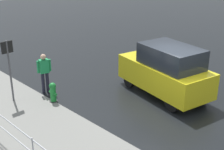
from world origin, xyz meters
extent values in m
plane|color=black|center=(0.00, 0.00, 0.00)|extent=(60.00, 60.00, 0.00)
cube|color=yellow|center=(1.03, -0.99, 0.79)|extent=(4.15, 2.40, 0.99)
cube|color=#1E232B|center=(0.72, -0.93, 1.67)|extent=(2.58, 1.91, 0.77)
cylinder|color=black|center=(2.43, -0.53, 0.30)|extent=(0.63, 0.33, 0.60)
cylinder|color=black|center=(2.16, -1.93, 0.30)|extent=(0.63, 0.33, 0.60)
cylinder|color=black|center=(-0.10, -0.04, 0.30)|extent=(0.63, 0.33, 0.60)
cylinder|color=black|center=(-0.37, -1.44, 0.30)|extent=(0.63, 0.33, 0.60)
cylinder|color=#197A2D|center=(3.45, 2.62, 0.31)|extent=(0.22, 0.22, 0.62)
sphere|color=#197A2D|center=(3.45, 2.62, 0.67)|extent=(0.26, 0.26, 0.26)
cylinder|color=#197A2D|center=(3.29, 2.62, 0.38)|extent=(0.10, 0.09, 0.09)
cylinder|color=#197A2D|center=(3.61, 2.62, 0.38)|extent=(0.10, 0.09, 0.09)
cylinder|color=#2D2D2D|center=(3.45, 2.62, 0.03)|extent=(0.31, 0.31, 0.06)
cube|color=#1E8C4C|center=(4.45, 2.31, 1.12)|extent=(0.34, 0.41, 0.55)
sphere|color=tan|center=(4.45, 2.31, 1.51)|extent=(0.22, 0.22, 0.22)
cylinder|color=#1E1E2D|center=(4.42, 2.23, 0.42)|extent=(0.13, 0.13, 0.85)
cylinder|color=#1E1E2D|center=(4.48, 2.40, 0.42)|extent=(0.13, 0.13, 0.85)
cylinder|color=#1E8C4C|center=(4.38, 2.08, 1.12)|extent=(0.09, 0.09, 0.50)
cylinder|color=#1E8C4C|center=(4.52, 2.54, 1.12)|extent=(0.09, 0.09, 0.50)
cylinder|color=#4C4C51|center=(4.60, 3.67, 1.20)|extent=(0.07, 0.07, 2.40)
cube|color=black|center=(4.60, 3.67, 2.15)|extent=(0.04, 0.44, 0.44)
camera|label=1|loc=(-5.74, 8.42, 5.35)|focal=50.00mm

